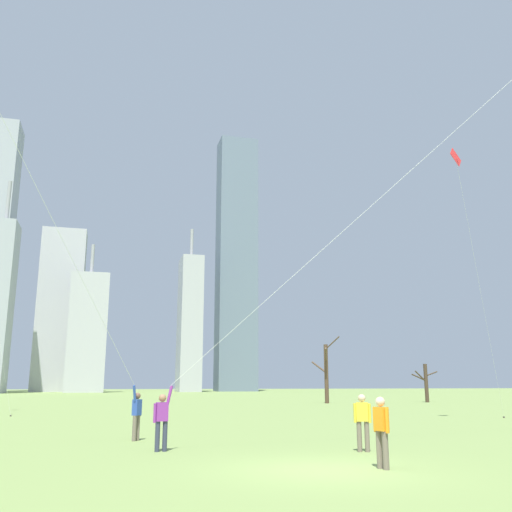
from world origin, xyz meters
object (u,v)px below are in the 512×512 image
at_px(bystander_far_off_by_trees, 381,428).
at_px(bare_tree_center, 326,371).
at_px(bystander_strolling_midfield, 363,419).
at_px(kite_flyer_far_back_pink, 297,290).
at_px(bare_tree_far_right_edge, 426,382).
at_px(kite_flyer_foreground_left_orange, 107,350).
at_px(distant_kite_drifting_right_red, 459,177).

distance_m(bystander_far_off_by_trees, bare_tree_center, 44.63).
bearing_deg(bare_tree_center, bystander_far_off_by_trees, -110.17).
bearing_deg(bystander_strolling_midfield, bystander_far_off_by_trees, -107.87).
height_order(kite_flyer_far_back_pink, bare_tree_far_right_edge, kite_flyer_far_back_pink).
height_order(kite_flyer_foreground_left_orange, bare_tree_far_right_edge, kite_flyer_foreground_left_orange).
height_order(kite_flyer_far_back_pink, bare_tree_center, kite_flyer_far_back_pink).
distance_m(bystander_strolling_midfield, bare_tree_far_right_edge, 46.70).
height_order(kite_flyer_far_back_pink, distant_kite_drifting_right_red, kite_flyer_far_back_pink).
relative_size(kite_flyer_foreground_left_orange, bare_tree_far_right_edge, 4.64).
relative_size(kite_flyer_foreground_left_orange, bare_tree_center, 2.80).
xyz_separation_m(kite_flyer_foreground_left_orange, bystander_far_off_by_trees, (6.32, -7.08, -2.12)).
bearing_deg(kite_flyer_foreground_left_orange, distant_kite_drifting_right_red, 17.55).
bearing_deg(bare_tree_center, distant_kite_drifting_right_red, -96.71).
bearing_deg(bystander_strolling_midfield, kite_flyer_far_back_pink, 152.89).
xyz_separation_m(distant_kite_drifting_right_red, bare_tree_far_right_edge, (14.85, 29.27, -10.94)).
relative_size(kite_flyer_foreground_left_orange, kite_flyer_far_back_pink, 1.08).
relative_size(kite_flyer_far_back_pink, bare_tree_far_right_edge, 4.31).
bearing_deg(kite_flyer_far_back_pink, kite_flyer_foreground_left_orange, 152.01).
height_order(kite_flyer_foreground_left_orange, bare_tree_center, kite_flyer_foreground_left_orange).
relative_size(kite_flyer_far_back_pink, bystander_strolling_midfield, 10.61).
relative_size(bystander_strolling_midfield, bare_tree_center, 0.24).
xyz_separation_m(bystander_far_off_by_trees, bare_tree_far_right_edge, (26.80, 42.13, 1.19)).
height_order(bare_tree_far_right_edge, bare_tree_center, bare_tree_center).
bearing_deg(bare_tree_far_right_edge, distant_kite_drifting_right_red, -116.89).
height_order(bystander_strolling_midfield, bare_tree_far_right_edge, bare_tree_far_right_edge).
bearing_deg(bare_tree_center, bare_tree_far_right_edge, 1.48).
relative_size(bystander_far_off_by_trees, distant_kite_drifting_right_red, 0.11).
distance_m(bystander_strolling_midfield, distant_kite_drifting_right_red, 18.97).
relative_size(kite_flyer_foreground_left_orange, bystander_strolling_midfield, 11.43).
height_order(kite_flyer_foreground_left_orange, bystander_far_off_by_trees, kite_flyer_foreground_left_orange).
xyz_separation_m(kite_flyer_far_back_pink, bystander_far_off_by_trees, (0.62, -4.05, -3.91)).
relative_size(kite_flyer_far_back_pink, distant_kite_drifting_right_red, 1.18).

